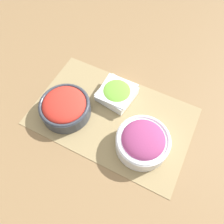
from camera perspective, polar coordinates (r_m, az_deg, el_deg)
The scene contains 5 objects.
ground_plane at distance 0.84m, azimuth -0.00°, elevation -1.15°, with size 3.00×3.00×0.00m, color olive.
placemat at distance 0.83m, azimuth -0.00°, elevation -1.08°, with size 0.60×0.37×0.00m.
tomato_bowl at distance 0.82m, azimuth -12.21°, elevation 1.42°, with size 0.19×0.19×0.08m.
lettuce_bowl at distance 0.86m, azimuth 1.25°, elevation 4.99°, with size 0.14×0.14×0.05m.
onion_bowl at distance 0.75m, azimuth 8.03°, elevation -7.62°, with size 0.18×0.18×0.09m.
Camera 1 is at (-0.18, 0.36, 0.74)m, focal length 35.00 mm.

